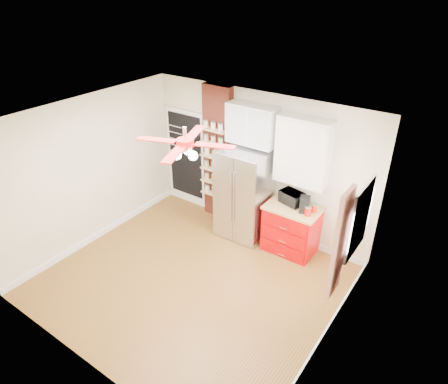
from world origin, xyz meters
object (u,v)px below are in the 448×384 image
Objects in this scene: ceiling_fan at (185,143)px; toaster_oven at (291,198)px; fridge at (244,194)px; pantry_jar_oats at (207,151)px; coffee_maker at (305,205)px; canister_left at (308,211)px; red_cabinet at (291,229)px.

ceiling_fan is 3.45× the size of toaster_oven.
pantry_jar_oats is at bearing 170.57° from fridge.
fridge reaches higher than coffee_maker.
canister_left is (0.40, -0.19, -0.04)m from toaster_oven.
pantry_jar_oats is (-1.84, 0.01, 0.43)m from toaster_oven.
toaster_oven is at bearing -0.41° from pantry_jar_oats.
ceiling_fan is 2.28m from pantry_jar_oats.
pantry_jar_oats reaches higher than coffee_maker.
ceiling_fan reaches higher than fridge.
ceiling_fan is at bearing -101.34° from toaster_oven.
pantry_jar_oats reaches higher than toaster_oven.
red_cabinet is at bearing 2.95° from fridge.
pantry_jar_oats is (-0.96, 0.16, 0.57)m from fridge.
red_cabinet is 2.75m from ceiling_fan.
red_cabinet is at bearing 162.41° from canister_left.
ceiling_fan reaches higher than coffee_maker.
ceiling_fan is 2.47m from canister_left.
ceiling_fan is at bearing -118.71° from red_cabinet.
fridge is at bearing -177.05° from red_cabinet.
pantry_jar_oats is at bearing 119.45° from ceiling_fan.
ceiling_fan reaches higher than pantry_jar_oats.
canister_left is 1.08× the size of pantry_jar_oats.
fridge is 2.25m from ceiling_fan.
fridge is at bearing 177.84° from canister_left.
fridge is 11.76× the size of canister_left.
red_cabinet is at bearing 61.29° from ceiling_fan.
ceiling_fan is (0.05, -1.63, 1.55)m from fridge.
red_cabinet is at bearing -32.19° from toaster_oven.
fridge is 1.28m from canister_left.
ceiling_fan is at bearing -60.55° from pantry_jar_oats.
pantry_jar_oats is at bearing 174.70° from canister_left.
fridge is at bearing -156.91° from toaster_oven.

